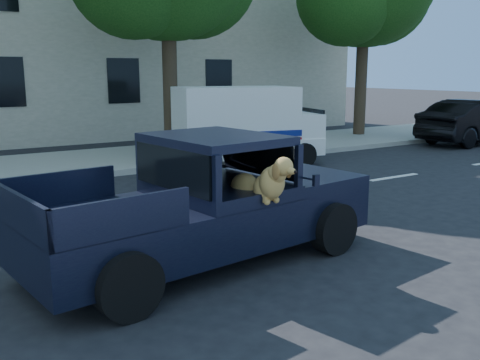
{
  "coord_description": "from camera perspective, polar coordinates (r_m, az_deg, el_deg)",
  "views": [
    {
      "loc": [
        -2.08,
        -5.32,
        2.55
      ],
      "look_at": [
        1.59,
        0.39,
        1.16
      ],
      "focal_mm": 40.0,
      "sensor_mm": 36.0,
      "label": 1
    }
  ],
  "objects": [
    {
      "name": "parked_sedan",
      "position": [
        20.88,
        23.93,
        5.7
      ],
      "size": [
        1.73,
        4.75,
        1.56
      ],
      "primitive_type": "imported",
      "rotation": [
        0.0,
        0.0,
        1.55
      ],
      "color": "black",
      "rests_on": "ground"
    },
    {
      "name": "building_main",
      "position": [
        22.49,
        -20.36,
        15.84
      ],
      "size": [
        26.0,
        6.0,
        9.0
      ],
      "primitive_type": "cube",
      "color": "beige",
      "rests_on": "ground"
    },
    {
      "name": "mail_truck",
      "position": [
        14.72,
        0.49,
        5.25
      ],
      "size": [
        4.19,
        2.69,
        2.13
      ],
      "rotation": [
        0.0,
        0.0,
        -0.22
      ],
      "color": "silver",
      "rests_on": "ground"
    },
    {
      "name": "far_sidewalk",
      "position": [
        14.87,
        -24.22,
        0.96
      ],
      "size": [
        60.0,
        4.0,
        0.15
      ],
      "primitive_type": "cube",
      "color": "gray",
      "rests_on": "ground"
    },
    {
      "name": "pickup_truck",
      "position": [
        7.17,
        -4.47,
        -4.41
      ],
      "size": [
        4.98,
        2.64,
        1.71
      ],
      "rotation": [
        0.0,
        0.0,
        0.12
      ],
      "color": "black",
      "rests_on": "ground"
    },
    {
      "name": "lane_stripes",
      "position": [
        9.95,
        -7.42,
        -3.34
      ],
      "size": [
        21.6,
        0.14,
        0.01
      ],
      "primitive_type": null,
      "color": "silver",
      "rests_on": "ground"
    },
    {
      "name": "ground",
      "position": [
        6.25,
        -10.64,
        -12.7
      ],
      "size": [
        120.0,
        120.0,
        0.0
      ],
      "primitive_type": "plane",
      "color": "black",
      "rests_on": "ground"
    }
  ]
}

